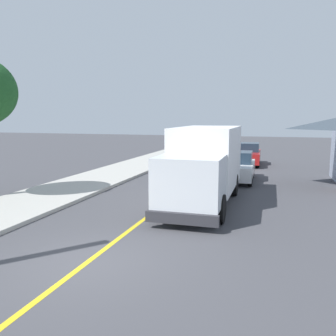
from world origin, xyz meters
The scene contains 6 objects.
ground_plane centered at (0.00, 0.00, 0.00)m, with size 120.00×120.00×0.00m, color #424247.
sidewalk_curb centered at (-5.40, 4.00, 0.07)m, with size 3.60×60.00×0.15m, color #ADAAA3.
centre_line_yellow centered at (0.00, 10.00, 0.00)m, with size 0.16×56.00×0.01m, color gold.
box_truck centered at (1.57, 6.97, 1.77)m, with size 2.51×7.22×3.20m.
parked_car_near centered at (2.30, 12.87, 0.79)m, with size 1.92×4.45×1.67m.
parked_car_mid centered at (2.30, 19.98, 0.79)m, with size 1.94×4.46×1.67m.
Camera 1 is at (4.49, -7.58, 3.65)m, focal length 38.29 mm.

